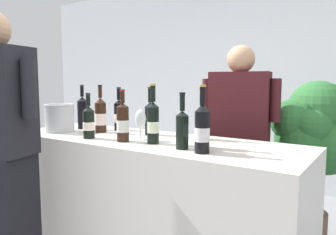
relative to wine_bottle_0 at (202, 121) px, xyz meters
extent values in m
cube|color=silver|center=(-0.31, 2.41, 0.30)|extent=(8.00, 0.10, 2.80)
cube|color=beige|center=(-0.31, -0.19, -0.61)|extent=(2.05, 0.68, 0.98)
cylinder|color=black|center=(0.00, 0.00, -0.02)|extent=(0.07, 0.07, 0.19)
cone|color=black|center=(0.00, 0.00, 0.10)|extent=(0.07, 0.07, 0.03)
cylinder|color=black|center=(0.00, 0.00, 0.16)|extent=(0.03, 0.03, 0.09)
cylinder|color=maroon|center=(0.00, 0.00, 0.21)|extent=(0.03, 0.03, 0.01)
cylinder|color=silver|center=(0.00, 0.00, -0.03)|extent=(0.07, 0.07, 0.07)
cylinder|color=black|center=(-0.76, -0.15, -0.01)|extent=(0.08, 0.08, 0.22)
cone|color=black|center=(-0.76, -0.15, 0.12)|extent=(0.08, 0.08, 0.04)
cylinder|color=black|center=(-0.76, -0.15, 0.18)|extent=(0.03, 0.03, 0.08)
cylinder|color=black|center=(-0.76, -0.15, 0.23)|extent=(0.03, 0.03, 0.01)
cylinder|color=#F3DACF|center=(-0.76, -0.15, -0.02)|extent=(0.08, 0.08, 0.08)
cylinder|color=black|center=(-0.37, -0.35, -0.01)|extent=(0.08, 0.08, 0.21)
cone|color=black|center=(-0.37, -0.35, 0.11)|extent=(0.08, 0.08, 0.03)
cylinder|color=black|center=(-0.37, -0.35, 0.16)|extent=(0.03, 0.03, 0.07)
cylinder|color=maroon|center=(-0.37, -0.35, 0.20)|extent=(0.03, 0.03, 0.01)
cylinder|color=silver|center=(-0.37, -0.35, -0.02)|extent=(0.08, 0.08, 0.07)
cylinder|color=black|center=(-0.73, 0.01, -0.01)|extent=(0.08, 0.08, 0.20)
cone|color=black|center=(-0.73, 0.01, 0.10)|extent=(0.08, 0.08, 0.03)
cylinder|color=black|center=(-0.73, 0.01, 0.16)|extent=(0.03, 0.03, 0.09)
cylinder|color=#333338|center=(-0.73, 0.01, 0.21)|extent=(0.04, 0.04, 0.01)
cylinder|color=#F1E4C7|center=(-0.73, 0.01, -0.02)|extent=(0.08, 0.08, 0.07)
cylinder|color=black|center=(-1.02, -0.09, -0.01)|extent=(0.08, 0.08, 0.22)
cone|color=black|center=(-1.02, -0.09, 0.12)|extent=(0.08, 0.08, 0.03)
cylinder|color=black|center=(-1.02, -0.09, 0.18)|extent=(0.03, 0.03, 0.08)
cylinder|color=#333338|center=(-1.02, -0.09, 0.23)|extent=(0.03, 0.03, 0.01)
cylinder|color=black|center=(-0.39, -0.04, -0.02)|extent=(0.08, 0.08, 0.20)
cone|color=black|center=(-0.39, -0.04, 0.10)|extent=(0.08, 0.08, 0.03)
cylinder|color=black|center=(-0.39, -0.04, 0.16)|extent=(0.03, 0.03, 0.10)
cylinder|color=#333338|center=(-0.39, -0.04, 0.21)|extent=(0.04, 0.04, 0.01)
cylinder|color=black|center=(0.13, -0.25, -0.01)|extent=(0.08, 0.08, 0.21)
cone|color=black|center=(0.13, -0.25, 0.10)|extent=(0.08, 0.08, 0.03)
cylinder|color=black|center=(0.13, -0.25, 0.16)|extent=(0.03, 0.03, 0.09)
cylinder|color=black|center=(0.13, -0.25, 0.22)|extent=(0.03, 0.03, 0.01)
cylinder|color=#F2E6C9|center=(0.13, -0.25, -0.02)|extent=(0.08, 0.08, 0.07)
cylinder|color=black|center=(0.05, -0.34, -0.02)|extent=(0.07, 0.07, 0.18)
cone|color=black|center=(0.05, -0.34, 0.08)|extent=(0.07, 0.07, 0.03)
cylinder|color=black|center=(0.05, -0.34, 0.14)|extent=(0.03, 0.03, 0.09)
cylinder|color=black|center=(0.05, -0.34, 0.19)|extent=(0.03, 0.03, 0.01)
cylinder|color=black|center=(-0.18, -0.29, -0.01)|extent=(0.07, 0.07, 0.22)
cone|color=black|center=(-0.18, -0.29, 0.12)|extent=(0.07, 0.07, 0.03)
cylinder|color=black|center=(-0.18, -0.29, 0.18)|extent=(0.03, 0.03, 0.10)
cylinder|color=#B79333|center=(-0.18, -0.29, 0.24)|extent=(0.04, 0.04, 0.01)
cylinder|color=silver|center=(-0.18, -0.29, -0.02)|extent=(0.07, 0.07, 0.07)
cylinder|color=black|center=(-0.64, -0.38, -0.03)|extent=(0.07, 0.07, 0.18)
cone|color=black|center=(-0.64, -0.38, 0.08)|extent=(0.07, 0.07, 0.03)
cylinder|color=black|center=(-0.64, -0.38, 0.13)|extent=(0.03, 0.03, 0.07)
cylinder|color=#333338|center=(-0.64, -0.38, 0.18)|extent=(0.03, 0.03, 0.01)
cylinder|color=beige|center=(-0.64, -0.38, -0.04)|extent=(0.08, 0.08, 0.05)
cylinder|color=black|center=(0.20, -0.37, -0.01)|extent=(0.08, 0.08, 0.22)
cone|color=black|center=(0.20, -0.37, 0.12)|extent=(0.08, 0.08, 0.04)
cylinder|color=black|center=(0.20, -0.37, 0.18)|extent=(0.03, 0.03, 0.09)
cylinder|color=#B79333|center=(0.20, -0.37, 0.23)|extent=(0.03, 0.03, 0.01)
cylinder|color=silver|center=(0.20, -0.37, -0.02)|extent=(0.08, 0.08, 0.07)
cylinder|color=silver|center=(-0.31, -0.24, -0.11)|extent=(0.08, 0.08, 0.00)
cylinder|color=silver|center=(-0.31, -0.24, -0.07)|extent=(0.01, 0.01, 0.08)
ellipsoid|color=silver|center=(-0.31, -0.24, 0.02)|extent=(0.07, 0.07, 0.12)
ellipsoid|color=maroon|center=(-0.31, -0.24, 0.00)|extent=(0.06, 0.06, 0.04)
cylinder|color=silver|center=(-1.04, -0.30, -0.02)|extent=(0.21, 0.21, 0.20)
torus|color=silver|center=(-1.04, -0.30, 0.09)|extent=(0.22, 0.22, 0.01)
cube|color=black|center=(0.04, 0.54, -0.66)|extent=(0.43, 0.31, 0.87)
cube|color=#47191E|center=(0.04, 0.54, 0.05)|extent=(0.48, 0.32, 0.55)
sphere|color=tan|center=(0.04, 0.54, 0.42)|extent=(0.21, 0.21, 0.21)
cylinder|color=#47191E|center=(0.30, 0.58, 0.12)|extent=(0.08, 0.08, 0.32)
cylinder|color=#47191E|center=(-0.22, 0.49, 0.12)|extent=(0.08, 0.08, 0.32)
cube|color=black|center=(-0.90, -0.85, -0.63)|extent=(0.43, 0.32, 0.93)
cylinder|color=black|center=(-0.65, -0.79, 0.22)|extent=(0.08, 0.08, 0.33)
cylinder|color=brown|center=(0.48, 0.87, -0.94)|extent=(0.34, 0.34, 0.32)
sphere|color=#2D6B33|center=(0.38, 0.77, -0.42)|extent=(0.46, 0.46, 0.46)
sphere|color=#2D6B33|center=(0.51, 0.81, -0.08)|extent=(0.30, 0.30, 0.30)
sphere|color=#2D6B33|center=(0.60, 0.93, -0.25)|extent=(0.36, 0.36, 0.36)
sphere|color=#2D6B33|center=(0.60, 0.95, -0.24)|extent=(0.48, 0.48, 0.48)
sphere|color=#2D6B33|center=(0.36, 0.83, -0.05)|extent=(0.35, 0.35, 0.35)
sphere|color=#2D6B33|center=(0.52, 0.96, 0.03)|extent=(0.47, 0.47, 0.47)
sphere|color=#2D6B33|center=(0.45, 0.88, -0.20)|extent=(0.46, 0.46, 0.46)
cylinder|color=#4C3823|center=(0.48, 0.87, -0.48)|extent=(0.05, 0.05, 0.60)
camera|label=1|loc=(0.99, -1.87, 0.25)|focal=35.31mm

